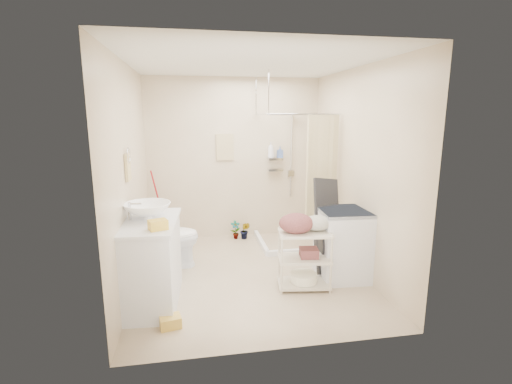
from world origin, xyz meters
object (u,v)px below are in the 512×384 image
(vanity, at_px, (150,262))
(washing_machine, at_px, (343,244))
(laundry_rack, at_px, (304,254))
(toilet, at_px, (168,237))

(vanity, bearing_deg, washing_machine, 10.33)
(washing_machine, distance_m, laundry_rack, 0.60)
(vanity, height_order, laundry_rack, vanity)
(vanity, distance_m, washing_machine, 2.32)
(vanity, xyz_separation_m, laundry_rack, (1.73, 0.06, -0.05))
(vanity, bearing_deg, toilet, 86.74)
(vanity, relative_size, laundry_rack, 1.27)
(toilet, relative_size, washing_machine, 0.94)
(washing_machine, bearing_deg, vanity, -169.88)
(toilet, bearing_deg, laundry_rack, -118.97)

